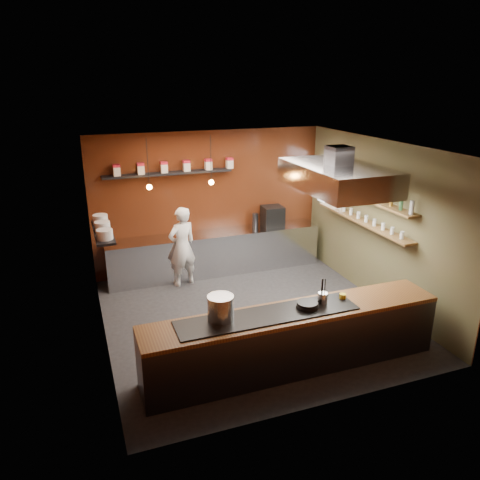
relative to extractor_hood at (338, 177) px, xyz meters
name	(u,v)px	position (x,y,z in m)	size (l,w,h in m)	color
floor	(252,317)	(-1.30, 0.40, -2.51)	(5.00, 5.00, 0.00)	black
back_wall	(210,202)	(-1.30, 2.90, -1.01)	(5.00, 5.00, 0.00)	#3D180B
left_wall	(98,256)	(-3.80, 0.40, -1.01)	(5.00, 5.00, 0.00)	#3D180B
right_wall	(379,222)	(1.20, 0.40, -1.01)	(5.00, 5.00, 0.00)	brown
ceiling	(254,147)	(-1.30, 0.40, 0.49)	(5.00, 5.00, 0.00)	silver
window_pane	(330,182)	(1.15, 2.10, -0.61)	(1.00, 1.00, 0.00)	white
prep_counter	(215,253)	(-1.30, 2.57, -2.06)	(4.60, 0.65, 0.90)	silver
pass_counter	(293,339)	(-1.30, -1.20, -2.04)	(4.40, 0.72, 0.94)	#38383D
tin_shelf	(168,173)	(-2.20, 2.76, -0.31)	(2.60, 0.26, 0.04)	black
plate_shelf	(103,232)	(-3.64, 1.40, -0.96)	(0.30, 1.40, 0.04)	black
bottle_shelf_upper	(364,197)	(1.04, 0.70, -0.59)	(0.26, 2.80, 0.04)	brown
bottle_shelf_lower	(362,221)	(1.04, 0.70, -1.06)	(0.26, 2.80, 0.04)	brown
extractor_hood	(338,177)	(0.00, 0.00, 0.00)	(1.20, 2.00, 0.72)	#38383D
pendant_left	(149,184)	(-2.70, 2.10, -0.35)	(0.10, 0.10, 0.95)	black
pendant_right	(211,180)	(-1.50, 2.10, -0.35)	(0.10, 0.10, 0.95)	black
storage_tins	(175,166)	(-2.05, 2.76, -0.17)	(2.43, 0.13, 0.22)	beige
plate_stacks	(102,226)	(-3.64, 1.40, -0.86)	(0.26, 1.16, 0.16)	silver
bottles	(365,190)	(1.04, 0.70, -0.45)	(0.06, 2.66, 0.24)	silver
wine_glasses	(362,217)	(1.04, 0.70, -0.97)	(0.07, 2.37, 0.13)	silver
stockpot_large	(221,308)	(-2.36, -1.11, -1.39)	(0.36, 0.36, 0.35)	#B9BBC0
stockpot_small	(220,309)	(-2.36, -1.10, -1.40)	(0.34, 0.34, 0.32)	#B6B9BE
utensil_crock	(323,299)	(-0.85, -1.18, -1.48)	(0.14, 0.14, 0.18)	silver
frying_pan	(308,305)	(-1.09, -1.20, -1.53)	(0.49, 0.32, 0.08)	black
butter_jar	(343,297)	(-0.47, -1.12, -1.54)	(0.10, 0.10, 0.09)	gold
espresso_machine	(273,216)	(0.05, 2.61, -1.38)	(0.44, 0.42, 0.44)	black
chef	(182,247)	(-2.11, 2.19, -1.69)	(0.60, 0.39, 1.64)	white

